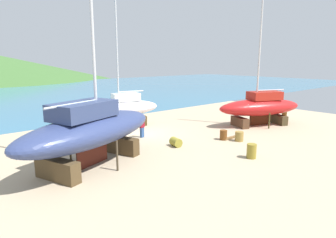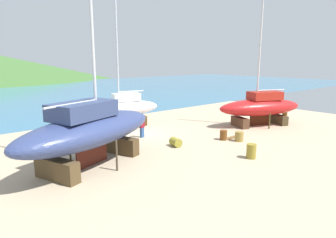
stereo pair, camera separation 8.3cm
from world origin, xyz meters
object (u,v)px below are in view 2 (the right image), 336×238
at_px(sailboat_far_slipway, 90,129).
at_px(sailboat_small_center, 261,107).
at_px(barrel_rust_near, 251,151).
at_px(barrel_blue_faded, 239,136).
at_px(sailboat_large_starboard, 123,108).
at_px(barrel_tipped_center, 285,115).
at_px(barrel_tar_black, 223,135).
at_px(worker, 142,127).
at_px(barrel_tipped_right, 233,108).
at_px(barrel_ochre, 176,142).

relative_size(sailboat_far_slipway, sailboat_small_center, 1.25).
xyz_separation_m(sailboat_far_slipway, sailboat_small_center, (17.35, -0.53, -0.39)).
relative_size(barrel_rust_near, barrel_blue_faded, 1.24).
bearing_deg(barrel_blue_faded, sailboat_large_starboard, 111.04).
height_order(barrel_rust_near, barrel_tipped_center, barrel_rust_near).
relative_size(barrel_rust_near, barrel_tar_black, 1.21).
distance_m(sailboat_far_slipway, barrel_tar_black, 10.77).
bearing_deg(sailboat_small_center, barrel_tar_black, 31.38).
xyz_separation_m(barrel_tar_black, barrel_tipped_center, (11.96, 1.18, -0.01)).
bearing_deg(sailboat_far_slipway, barrel_tipped_center, -20.59).
height_order(worker, barrel_tipped_right, worker).
height_order(sailboat_small_center, worker, sailboat_small_center).
bearing_deg(barrel_blue_faded, worker, 130.93).
xyz_separation_m(sailboat_large_starboard, sailboat_small_center, (10.24, -8.34, 0.05)).
bearing_deg(sailboat_small_center, sailboat_large_starboard, -16.51).
relative_size(barrel_tipped_center, barrel_ochre, 0.91).
relative_size(barrel_rust_near, barrel_tipped_center, 1.23).
bearing_deg(barrel_tipped_center, sailboat_far_slipway, 178.98).
xyz_separation_m(sailboat_far_slipway, worker, (6.03, 3.24, -1.33)).
bearing_deg(barrel_ochre, sailboat_far_slipway, 176.02).
relative_size(barrel_tar_black, barrel_tipped_center, 1.01).
height_order(sailboat_small_center, barrel_rust_near, sailboat_small_center).
height_order(barrel_tar_black, barrel_ochre, barrel_tar_black).
bearing_deg(barrel_rust_near, worker, 104.84).
distance_m(barrel_tar_black, barrel_blue_faded, 1.22).
height_order(sailboat_large_starboard, worker, sailboat_large_starboard).
height_order(barrel_tipped_right, barrel_blue_faded, barrel_blue_faded).
xyz_separation_m(barrel_rust_near, barrel_ochre, (-1.95, 5.11, -0.15)).
xyz_separation_m(barrel_tipped_right, barrel_ochre, (-15.84, -6.82, 0.05)).
xyz_separation_m(sailboat_large_starboard, barrel_tipped_right, (15.14, -1.43, -1.50)).
relative_size(sailboat_large_starboard, barrel_ochre, 14.86).
height_order(barrel_tipped_right, barrel_tipped_center, barrel_tipped_center).
xyz_separation_m(worker, barrel_tar_black, (4.46, -4.83, -0.49)).
bearing_deg(barrel_ochre, barrel_tipped_right, 23.30).
distance_m(sailboat_large_starboard, barrel_tar_black, 10.08).
distance_m(barrel_rust_near, barrel_tipped_center, 15.01).
bearing_deg(barrel_tar_black, barrel_ochre, 164.39).
height_order(sailboat_large_starboard, sailboat_small_center, sailboat_large_starboard).
height_order(sailboat_large_starboard, barrel_rust_near, sailboat_large_starboard).
xyz_separation_m(barrel_tar_black, barrel_ochre, (-4.08, 1.14, -0.06)).
relative_size(worker, barrel_blue_faded, 2.23).
relative_size(sailboat_far_slipway, barrel_tipped_right, 17.13).
relative_size(barrel_tipped_right, barrel_ochre, 1.06).
distance_m(sailboat_large_starboard, barrel_blue_faded, 11.27).
distance_m(barrel_tar_black, barrel_ochre, 4.24).
height_order(sailboat_small_center, barrel_tipped_right, sailboat_small_center).
bearing_deg(sailboat_large_starboard, worker, 90.88).
bearing_deg(barrel_tipped_center, barrel_tipped_right, 91.76).
bearing_deg(barrel_ochre, barrel_rust_near, -69.11).
relative_size(sailboat_large_starboard, barrel_blue_faded, 16.58).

